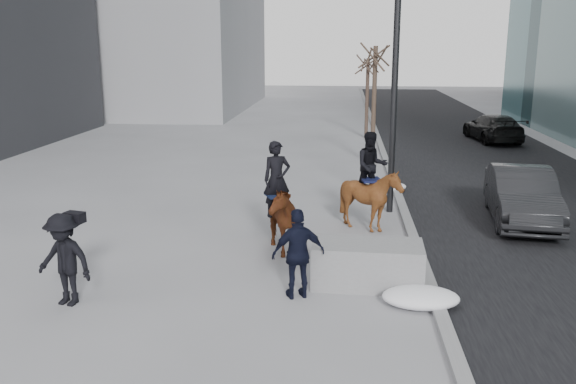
# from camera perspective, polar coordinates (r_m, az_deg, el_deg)

# --- Properties ---
(ground) EXTENTS (120.00, 120.00, 0.00)m
(ground) POSITION_cam_1_polar(r_m,az_deg,el_deg) (13.00, -0.48, -7.69)
(ground) COLOR gray
(ground) RESTS_ON ground
(road) EXTENTS (8.00, 90.00, 0.01)m
(road) POSITION_cam_1_polar(r_m,az_deg,el_deg) (23.28, 19.49, 1.16)
(road) COLOR black
(road) RESTS_ON ground
(curb) EXTENTS (0.25, 90.00, 0.12)m
(curb) POSITION_cam_1_polar(r_m,az_deg,el_deg) (22.61, 9.63, 1.55)
(curb) COLOR gray
(curb) RESTS_ON ground
(planter) EXTENTS (2.23, 1.18, 0.88)m
(planter) POSITION_cam_1_polar(r_m,az_deg,el_deg) (12.40, 7.43, -6.72)
(planter) COLOR gray
(planter) RESTS_ON ground
(car_near) EXTENTS (2.06, 4.61, 1.47)m
(car_near) POSITION_cam_1_polar(r_m,az_deg,el_deg) (17.70, 21.05, -0.32)
(car_near) COLOR black
(car_near) RESTS_ON ground
(car_far) EXTENTS (2.42, 4.86, 1.36)m
(car_far) POSITION_cam_1_polar(r_m,az_deg,el_deg) (32.19, 18.63, 5.72)
(car_far) COLOR black
(car_far) RESTS_ON ground
(tree_near) EXTENTS (1.20, 1.20, 5.19)m
(tree_near) POSITION_cam_1_polar(r_m,az_deg,el_deg) (24.52, 8.05, 8.53)
(tree_near) COLOR #372820
(tree_near) RESTS_ON ground
(tree_far) EXTENTS (1.20, 1.20, 4.49)m
(tree_far) POSITION_cam_1_polar(r_m,az_deg,el_deg) (31.76, 7.42, 9.07)
(tree_far) COLOR #3C2A23
(tree_far) RESTS_ON ground
(mounted_left) EXTENTS (1.63, 2.20, 2.59)m
(mounted_left) POSITION_cam_1_polar(r_m,az_deg,el_deg) (14.10, -1.10, -1.85)
(mounted_left) COLOR #512F10
(mounted_left) RESTS_ON ground
(mounted_right) EXTENTS (1.62, 1.75, 2.57)m
(mounted_right) POSITION_cam_1_polar(r_m,az_deg,el_deg) (15.84, 7.75, 0.02)
(mounted_right) COLOR #4F240F
(mounted_right) RESTS_ON ground
(feeder) EXTENTS (1.11, 1.02, 1.75)m
(feeder) POSITION_cam_1_polar(r_m,az_deg,el_deg) (11.58, 0.98, -5.80)
(feeder) COLOR black
(feeder) RESTS_ON ground
(camera_crew) EXTENTS (1.27, 0.93, 1.75)m
(camera_crew) POSITION_cam_1_polar(r_m,az_deg,el_deg) (12.00, -20.19, -5.92)
(camera_crew) COLOR black
(camera_crew) RESTS_ON ground
(lamppost) EXTENTS (0.25, 2.30, 9.09)m
(lamppost) POSITION_cam_1_polar(r_m,az_deg,el_deg) (17.12, 10.19, 14.33)
(lamppost) COLOR black
(lamppost) RESTS_ON ground
(snow_piles) EXTENTS (1.43, 10.02, 0.36)m
(snow_piles) POSITION_cam_1_polar(r_m,az_deg,el_deg) (15.12, 10.65, -4.14)
(snow_piles) COLOR white
(snow_piles) RESTS_ON ground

